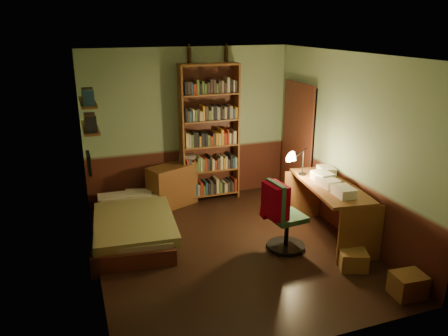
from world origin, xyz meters
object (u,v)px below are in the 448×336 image
object	(u,v)px
mini_stereo	(188,158)
bookshelf	(209,134)
bed	(132,217)
desk_lamp	(303,157)
cardboard_box_b	(353,260)
office_chair	(287,213)
dresser	(172,186)
desk	(328,211)
cardboard_box_a	(408,285)

from	to	relation	value
mini_stereo	bookshelf	size ratio (longest dim) A/B	0.11
bed	desk_lamp	xyz separation A→B (m)	(2.46, -0.53, 0.80)
mini_stereo	desk_lamp	size ratio (longest dim) A/B	0.46
bed	cardboard_box_b	xyz separation A→B (m)	(2.48, -1.87, -0.17)
office_chair	cardboard_box_b	xyz separation A→B (m)	(0.56, -0.75, -0.42)
bed	office_chair	bearing A→B (deg)	-22.70
dresser	office_chair	distance (m)	2.30
bed	dresser	size ratio (longest dim) A/B	2.47
bed	desk_lamp	distance (m)	2.64
mini_stereo	desk	world-z (taller)	mini_stereo
desk_lamp	office_chair	distance (m)	0.98
desk_lamp	bookshelf	bearing A→B (deg)	128.29
dresser	bookshelf	distance (m)	1.08
bed	cardboard_box_a	size ratio (longest dim) A/B	5.39
dresser	cardboard_box_b	bearing A→B (deg)	-81.96
cardboard_box_b	bookshelf	bearing A→B (deg)	108.94
desk	cardboard_box_a	bearing A→B (deg)	-78.80
dresser	cardboard_box_b	world-z (taller)	dresser
mini_stereo	desk_lamp	bearing A→B (deg)	-45.85
bed	desk	size ratio (longest dim) A/B	1.28
cardboard_box_a	cardboard_box_b	distance (m)	0.74
desk_lamp	cardboard_box_a	size ratio (longest dim) A/B	1.50
bed	desk	distance (m)	2.82
desk	bookshelf	bearing A→B (deg)	127.43
mini_stereo	desk	bearing A→B (deg)	-50.35
desk_lamp	office_chair	bearing A→B (deg)	-126.79
bed	cardboard_box_a	world-z (taller)	bed
mini_stereo	office_chair	distance (m)	2.29
cardboard_box_b	bed	bearing A→B (deg)	142.89
desk	cardboard_box_b	bearing A→B (deg)	-92.23
dresser	desk	distance (m)	2.64
bookshelf	cardboard_box_a	size ratio (longest dim) A/B	6.44
mini_stereo	bookshelf	bearing A→B (deg)	-2.98
bed	cardboard_box_a	xyz separation A→B (m)	(2.72, -2.57, -0.15)
cardboard_box_a	cardboard_box_b	bearing A→B (deg)	109.25
bed	desk_lamp	world-z (taller)	desk_lamp
mini_stereo	desk_lamp	xyz separation A→B (m)	(1.34, -1.54, 0.32)
office_chair	cardboard_box_a	xyz separation A→B (m)	(0.80, -1.45, -0.40)
mini_stereo	cardboard_box_b	size ratio (longest dim) A/B	0.75
bed	bookshelf	size ratio (longest dim) A/B	0.84
dresser	desk	xyz separation A→B (m)	(1.83, -1.90, 0.06)
dresser	mini_stereo	distance (m)	0.54
dresser	desk	world-z (taller)	desk
bed	dresser	world-z (taller)	dresser
cardboard_box_b	cardboard_box_a	bearing A→B (deg)	-70.75
office_chair	desk_lamp	bearing A→B (deg)	41.56
bed	desk	bearing A→B (deg)	-13.63
bookshelf	desk	bearing A→B (deg)	-58.80
office_chair	cardboard_box_a	distance (m)	1.70
cardboard_box_a	desk_lamp	bearing A→B (deg)	97.16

